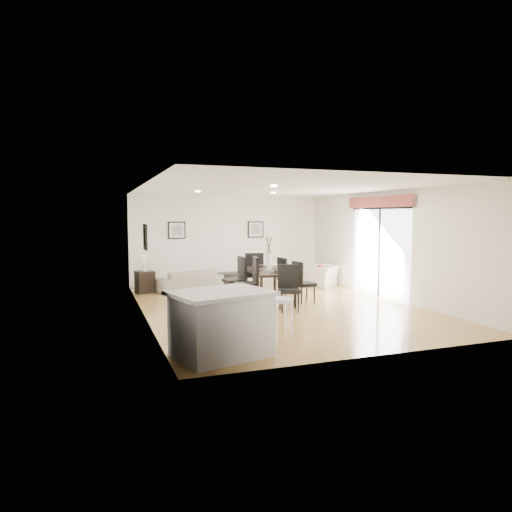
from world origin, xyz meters
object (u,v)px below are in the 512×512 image
object	(u,v)px
dining_chair_enear	(301,280)
dining_chair_head	(289,285)
dining_chair_wnear	(250,279)
dining_chair_foot	(253,271)
dining_table	(269,273)
dining_chair_efar	(286,275)
coffee_table	(227,279)
kitchen_island	(221,323)
side_table	(145,282)
armchair	(321,276)
bar_stool	(281,306)
sofa	(189,280)
dining_chair_wfar	(238,276)

from	to	relation	value
dining_chair_enear	dining_chair_head	bearing A→B (deg)	132.45
dining_chair_wnear	dining_chair_foot	xyz separation A→B (m)	(0.63, 1.61, -0.02)
dining_table	dining_chair_foot	size ratio (longest dim) A/B	1.74
dining_chair_efar	dining_table	bearing A→B (deg)	120.23
coffee_table	kitchen_island	distance (m)	6.97
side_table	armchair	bearing A→B (deg)	-7.04
dining_table	coffee_table	bearing A→B (deg)	101.34
dining_table	dining_chair_wnear	world-z (taller)	dining_chair_wnear
dining_chair_head	side_table	size ratio (longest dim) A/B	1.69
coffee_table	bar_stool	xyz separation A→B (m)	(-1.05, -6.66, 0.51)
dining_chair_head	side_table	xyz separation A→B (m)	(-2.73, 3.41, -0.26)
dining_chair_enear	bar_stool	bearing A→B (deg)	145.30
sofa	dining_table	xyz separation A→B (m)	(1.50, -2.34, 0.41)
dining_chair_enear	side_table	bearing A→B (deg)	46.12
dining_chair_head	dining_chair_foot	size ratio (longest dim) A/B	0.91
dining_chair_head	side_table	world-z (taller)	dining_chair_head
dining_chair_head	dining_chair_foot	distance (m)	2.27
side_table	dining_chair_head	bearing A→B (deg)	-51.31
dining_chair_head	bar_stool	bearing A→B (deg)	-100.37
dining_chair_wfar	dining_chair_head	bearing A→B (deg)	19.00
dining_chair_efar	side_table	xyz separation A→B (m)	(-3.35, 1.81, -0.27)
dining_chair_wnear	sofa	bearing A→B (deg)	-152.65
dining_chair_wfar	dining_chair_enear	bearing A→B (deg)	50.68
armchair	dining_chair_enear	xyz separation A→B (m)	(-1.66, -2.11, 0.25)
sofa	side_table	distance (m)	1.21
dining_chair_wnear	dining_chair_efar	bearing A→B (deg)	136.26
armchair	bar_stool	xyz separation A→B (m)	(-3.61, -5.48, 0.38)
dining_chair_foot	bar_stool	distance (m)	5.13
dining_chair_head	dining_chair_efar	bearing A→B (deg)	84.31
dining_table	dining_chair_wfar	bearing A→B (deg)	150.41
side_table	sofa	bearing A→B (deg)	3.60
dining_chair_enear	dining_chair_efar	xyz separation A→B (m)	(-0.00, 0.92, 0.01)
dining_chair_head	kitchen_island	xyz separation A→B (m)	(-2.28, -2.70, -0.07)
armchair	dining_chair_enear	bearing A→B (deg)	13.08
sofa	dining_chair_efar	world-z (taller)	dining_chair_efar
armchair	coffee_table	size ratio (longest dim) A/B	1.02
sofa	coffee_table	size ratio (longest dim) A/B	2.03
dining_chair_wfar	dining_chair_efar	size ratio (longest dim) A/B	1.06
dining_chair_wnear	dining_chair_head	size ratio (longest dim) A/B	1.13
dining_table	kitchen_island	size ratio (longest dim) A/B	1.19
sofa	kitchen_island	bearing A→B (deg)	65.11
sofa	armchair	size ratio (longest dim) A/B	1.99
dining_chair_wnear	dining_chair_foot	size ratio (longest dim) A/B	1.03
dining_table	dining_chair_wnear	bearing A→B (deg)	-136.91
dining_chair_foot	sofa	bearing A→B (deg)	-35.96
dining_table	dining_chair_enear	xyz separation A→B (m)	(0.65, -0.47, -0.13)
armchair	side_table	xyz separation A→B (m)	(-5.02, 0.62, -0.01)
dining_chair_enear	dining_chair_head	distance (m)	0.92
dining_chair_enear	kitchen_island	world-z (taller)	dining_chair_enear
dining_chair_wfar	dining_chair_efar	distance (m)	1.29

